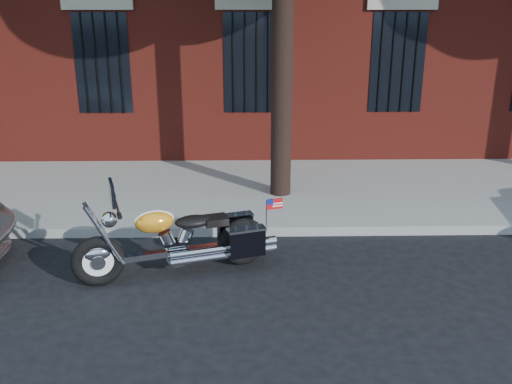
{
  "coord_description": "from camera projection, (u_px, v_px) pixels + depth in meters",
  "views": [
    {
      "loc": [
        -0.13,
        -6.74,
        3.51
      ],
      "look_at": [
        0.02,
        0.8,
        0.9
      ],
      "focal_mm": 40.0,
      "sensor_mm": 36.0,
      "label": 1
    }
  ],
  "objects": [
    {
      "name": "sidewalk",
      "position": [
        252.0,
        191.0,
        10.57
      ],
      "size": [
        40.0,
        3.6,
        0.15
      ],
      "primitive_type": "cube",
      "color": "gray",
      "rests_on": "ground"
    },
    {
      "name": "motorcycle",
      "position": [
        183.0,
        242.0,
        7.45
      ],
      "size": [
        2.69,
        1.25,
        1.36
      ],
      "rotation": [
        0.0,
        0.0,
        0.3
      ],
      "color": "black",
      "rests_on": "ground"
    },
    {
      "name": "curb",
      "position": [
        254.0,
        230.0,
        8.8
      ],
      "size": [
        40.0,
        0.16,
        0.15
      ],
      "primitive_type": "cube",
      "color": "gray",
      "rests_on": "ground"
    },
    {
      "name": "ground",
      "position": [
        256.0,
        276.0,
        7.52
      ],
      "size": [
        120.0,
        120.0,
        0.0
      ],
      "primitive_type": "plane",
      "color": "black",
      "rests_on": "ground"
    }
  ]
}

